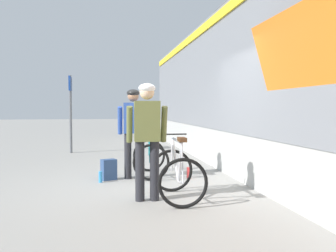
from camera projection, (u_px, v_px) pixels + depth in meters
ground_plane at (159, 186)px, 6.40m from camera, size 80.00×80.00×0.00m
train_car at (305, 80)px, 7.22m from camera, size 3.28×19.77×3.88m
cyclist_near_in_olive at (147, 131)px, 5.33m from camera, size 0.62×0.32×1.76m
cyclist_far_in_blue at (133, 125)px, 7.03m from camera, size 0.62×0.33×1.76m
bicycle_near_silver at (177, 173)px, 5.43m from camera, size 0.74×1.09×0.99m
bicycle_far_teal at (150, 156)px, 7.33m from camera, size 0.79×1.12×0.99m
backpack_on_platform at (109, 170)px, 6.94m from camera, size 0.33×0.27×0.40m
water_bottle_near_the_bikes at (188, 173)px, 7.08m from camera, size 0.07×0.07×0.22m
water_bottle_by_the_backpack at (100, 177)px, 6.69m from camera, size 0.07×0.07×0.21m
platform_sign_post at (70, 101)px, 11.05m from camera, size 0.08×0.70×2.40m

